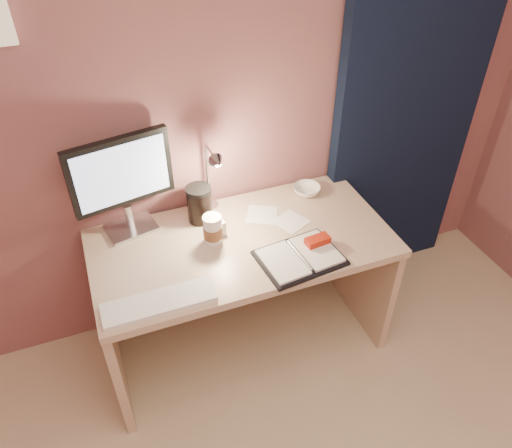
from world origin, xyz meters
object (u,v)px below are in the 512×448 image
object	(u,v)px
desk	(238,265)
lotion_bottle	(219,225)
monitor	(121,178)
bowl	(307,190)
desk_lamp	(212,177)
keyboard	(159,302)
planner	(301,256)
dark_jar	(200,206)
coffee_cup	(213,230)

from	to	relation	value
desk	lotion_bottle	distance (m)	0.29
monitor	bowl	distance (m)	0.95
desk_lamp	keyboard	bearing A→B (deg)	-132.93
planner	dark_jar	bearing A→B (deg)	122.57
coffee_cup	lotion_bottle	size ratio (longest dim) A/B	1.27
desk	keyboard	world-z (taller)	keyboard
desk	lotion_bottle	size ratio (longest dim) A/B	12.45
dark_jar	desk_lamp	world-z (taller)	desk_lamp
lotion_bottle	dark_jar	xyz separation A→B (m)	(-0.05, 0.14, 0.03)
keyboard	bowl	size ratio (longest dim) A/B	3.24
planner	desk	bearing A→B (deg)	119.91
desk	planner	size ratio (longest dim) A/B	3.62
planner	dark_jar	world-z (taller)	dark_jar
keyboard	desk_lamp	bearing A→B (deg)	50.78
monitor	coffee_cup	distance (m)	0.47
planner	lotion_bottle	xyz separation A→B (m)	(-0.29, 0.29, 0.04)
planner	lotion_bottle	bearing A→B (deg)	128.79
lotion_bottle	monitor	bearing A→B (deg)	154.36
coffee_cup	desk_lamp	bearing A→B (deg)	71.67
desk	monitor	world-z (taller)	monitor
coffee_cup	bowl	xyz separation A→B (m)	(0.57, 0.19, -0.04)
keyboard	lotion_bottle	world-z (taller)	lotion_bottle
planner	coffee_cup	size ratio (longest dim) A/B	2.70
lotion_bottle	dark_jar	distance (m)	0.15
desk	planner	distance (m)	0.43
desk_lamp	bowl	bearing A→B (deg)	-0.91
planner	coffee_cup	bearing A→B (deg)	136.83
desk	desk_lamp	distance (m)	0.49
dark_jar	keyboard	bearing A→B (deg)	-123.32
keyboard	lotion_bottle	bearing A→B (deg)	42.46
planner	bowl	distance (m)	0.50
bowl	desk_lamp	world-z (taller)	desk_lamp
monitor	desk_lamp	world-z (taller)	monitor
planner	coffee_cup	distance (m)	0.42
keyboard	dark_jar	distance (m)	0.57
coffee_cup	lotion_bottle	bearing A→B (deg)	41.87
monitor	dark_jar	size ratio (longest dim) A/B	2.93
keyboard	lotion_bottle	xyz separation A→B (m)	(0.37, 0.33, 0.05)
keyboard	desk_lamp	xyz separation A→B (m)	(0.38, 0.46, 0.23)
keyboard	desk_lamp	distance (m)	0.64
desk	coffee_cup	world-z (taller)	coffee_cup
desk	monitor	xyz separation A→B (m)	(-0.47, 0.19, 0.52)
monitor	planner	bearing A→B (deg)	-46.69
monitor	lotion_bottle	distance (m)	0.49
dark_jar	desk_lamp	size ratio (longest dim) A/B	0.44
dark_jar	desk_lamp	bearing A→B (deg)	-10.00
bowl	desk	bearing A→B (deg)	-160.26
keyboard	bowl	world-z (taller)	bowl
bowl	monitor	bearing A→B (deg)	177.99
dark_jar	monitor	bearing A→B (deg)	172.13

